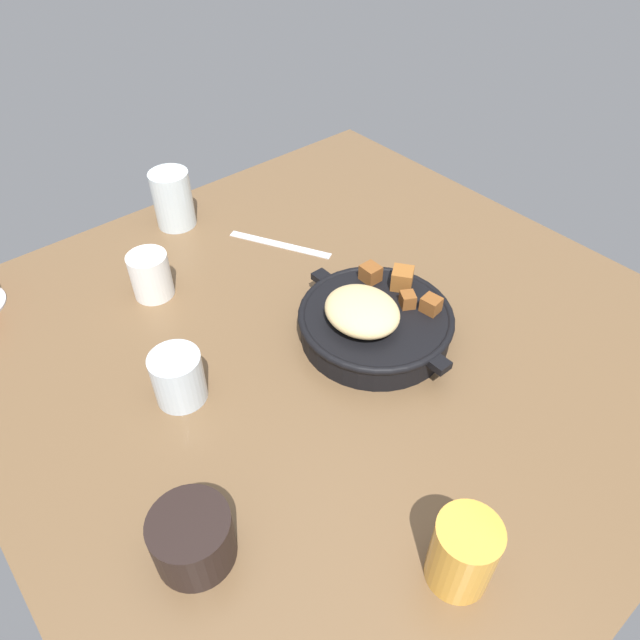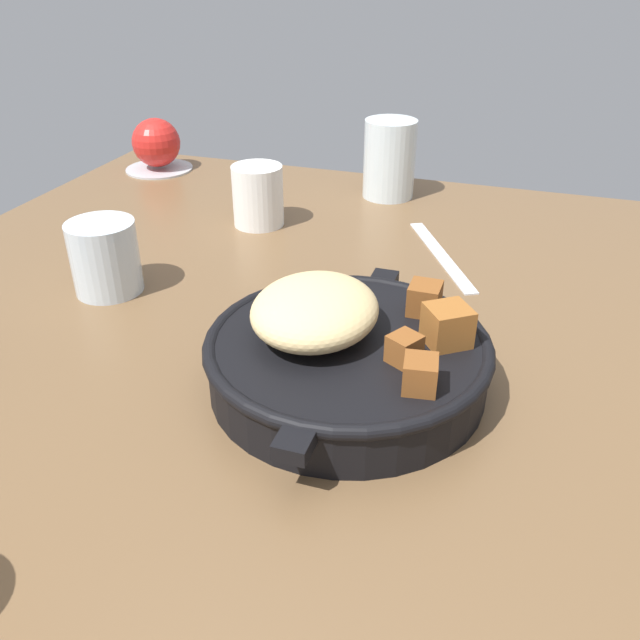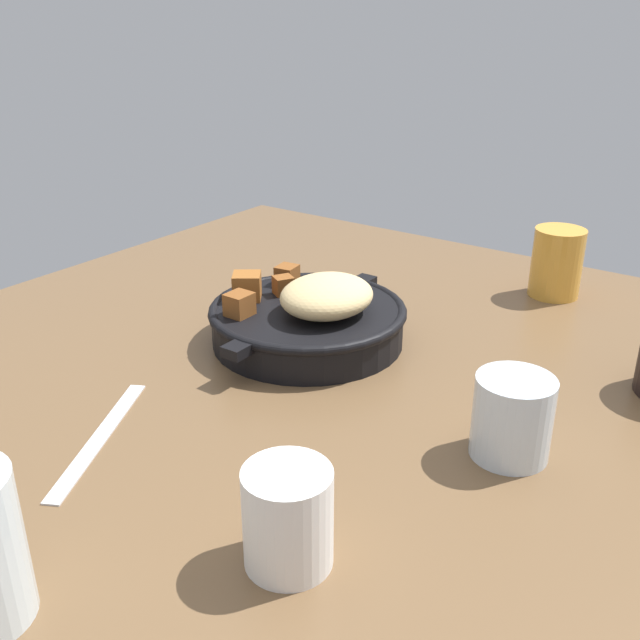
# 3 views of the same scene
# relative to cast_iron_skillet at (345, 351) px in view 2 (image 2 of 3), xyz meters

# --- Properties ---
(ground_plane) EXTENTS (1.03, 1.02, 0.02)m
(ground_plane) POSITION_rel_cast_iron_skillet_xyz_m (0.05, 0.05, -0.05)
(ground_plane) COLOR brown
(cast_iron_skillet) EXTENTS (0.28, 0.24, 0.09)m
(cast_iron_skillet) POSITION_rel_cast_iron_skillet_xyz_m (0.00, 0.00, 0.00)
(cast_iron_skillet) COLOR black
(cast_iron_skillet) RESTS_ON ground_plane
(saucer_plate) EXTENTS (0.11, 0.11, 0.01)m
(saucer_plate) POSITION_rel_cast_iron_skillet_xyz_m (0.47, 0.45, -0.03)
(saucer_plate) COLOR #B7BABF
(saucer_plate) RESTS_ON ground_plane
(red_apple) EXTENTS (0.08, 0.08, 0.08)m
(red_apple) POSITION_rel_cast_iron_skillet_xyz_m (0.47, 0.45, 0.01)
(red_apple) COLOR red
(red_apple) RESTS_ON saucer_plate
(butter_knife) EXTENTS (0.18, 0.11, 0.00)m
(butter_knife) POSITION_rel_cast_iron_skillet_xyz_m (0.28, -0.04, -0.03)
(butter_knife) COLOR silver
(butter_knife) RESTS_ON ground_plane
(water_glass_tall) EXTENTS (0.07, 0.07, 0.11)m
(water_glass_tall) POSITION_rel_cast_iron_skillet_xyz_m (0.47, 0.07, 0.02)
(water_glass_tall) COLOR silver
(water_glass_tall) RESTS_ON ground_plane
(water_glass_short) EXTENTS (0.07, 0.07, 0.08)m
(water_glass_short) POSITION_rel_cast_iron_skillet_xyz_m (0.09, 0.29, 0.01)
(water_glass_short) COLOR silver
(water_glass_short) RESTS_ON ground_plane
(white_creamer_pitcher) EXTENTS (0.07, 0.07, 0.08)m
(white_creamer_pitcher) POSITION_rel_cast_iron_skillet_xyz_m (0.31, 0.21, 0.01)
(white_creamer_pitcher) COLOR white
(white_creamer_pitcher) RESTS_ON ground_plane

